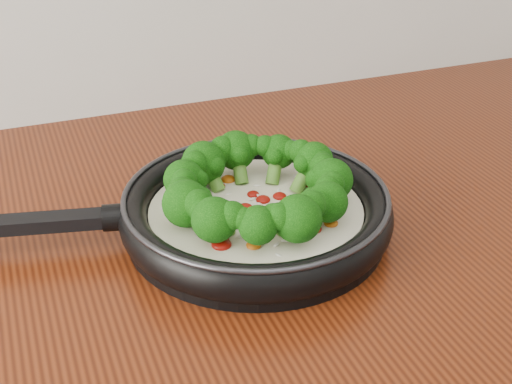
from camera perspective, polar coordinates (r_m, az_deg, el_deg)
name	(u,v)px	position (r m, az deg, el deg)	size (l,w,h in m)	color
skillet	(253,206)	(0.75, -0.22, -1.15)	(0.48, 0.35, 0.09)	black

